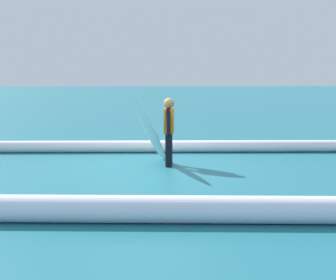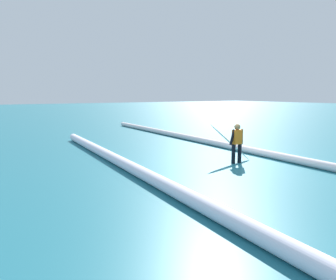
{
  "view_description": "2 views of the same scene",
  "coord_description": "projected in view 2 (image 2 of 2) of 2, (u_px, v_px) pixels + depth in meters",
  "views": [
    {
      "loc": [
        0.02,
        9.8,
        1.91
      ],
      "look_at": [
        -0.32,
        2.12,
        0.85
      ],
      "focal_mm": 50.28,
      "sensor_mm": 36.0,
      "label": 1
    },
    {
      "loc": [
        -8.54,
        8.19,
        2.51
      ],
      "look_at": [
        -0.23,
        2.83,
        1.05
      ],
      "focal_mm": 33.77,
      "sensor_mm": 36.0,
      "label": 2
    }
  ],
  "objects": [
    {
      "name": "wave_crest_midground",
      "position": [
        182.0,
        194.0,
        7.42
      ],
      "size": [
        22.24,
        1.76,
        0.36
      ],
      "primitive_type": "cylinder",
      "rotation": [
        0.0,
        1.57,
        -0.06
      ],
      "color": "white",
      "rests_on": "ground_plane"
    },
    {
      "name": "surfboard",
      "position": [
        230.0,
        143.0,
        11.73
      ],
      "size": [
        0.82,
        1.59,
        1.43
      ],
      "color": "white",
      "rests_on": "ground_plane"
    },
    {
      "name": "surfer",
      "position": [
        237.0,
        141.0,
        11.38
      ],
      "size": [
        0.23,
        0.6,
        1.44
      ],
      "rotation": [
        0.0,
        0.0,
        4.61
      ],
      "color": "black",
      "rests_on": "ground_plane"
    },
    {
      "name": "ground_plane",
      "position": [
        228.0,
        161.0,
        11.85
      ],
      "size": [
        144.03,
        144.03,
        0.0
      ],
      "primitive_type": "plane",
      "color": "#206A7A"
    },
    {
      "name": "wave_crest_foreground",
      "position": [
        215.0,
        143.0,
        15.18
      ],
      "size": [
        22.51,
        0.91,
        0.29
      ],
      "primitive_type": "cylinder",
      "rotation": [
        0.0,
        1.57,
        -0.03
      ],
      "color": "white",
      "rests_on": "ground_plane"
    }
  ]
}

